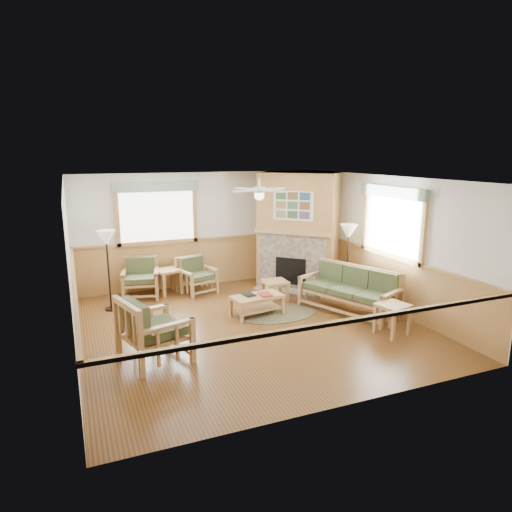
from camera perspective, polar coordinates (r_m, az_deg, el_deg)
name	(u,v)px	position (r m, az deg, el deg)	size (l,w,h in m)	color
floor	(250,326)	(8.58, -0.70, -8.74)	(6.00, 6.00, 0.01)	brown
ceiling	(250,179)	(7.99, -0.75, 9.61)	(6.00, 6.00, 0.01)	white
wall_back	(204,229)	(10.97, -6.54, 3.31)	(6.00, 0.02, 2.70)	silver
wall_front	(343,306)	(5.60, 10.77, -6.14)	(6.00, 0.02, 2.70)	silver
wall_left	(71,271)	(7.63, -22.17, -1.78)	(0.02, 6.00, 2.70)	silver
wall_right	(387,243)	(9.67, 16.04, 1.61)	(0.02, 6.00, 2.70)	silver
wainscot	(250,298)	(8.39, -0.71, -5.22)	(6.00, 6.00, 1.10)	#B08248
fireplace	(299,230)	(10.85, 5.35, 3.23)	(2.20, 2.20, 2.70)	#B08248
window_back	(155,181)	(10.55, -12.46, 9.18)	(1.90, 0.16, 1.50)	white
window_right	(396,185)	(9.34, 17.06, 8.48)	(0.16, 1.90, 1.50)	white
ceiling_fan	(259,180)	(8.38, 0.42, 9.49)	(1.24, 1.24, 0.36)	white
sofa	(349,290)	(9.32, 11.53, -4.24)	(0.81, 1.97, 0.91)	tan
armchair_back_left	(140,278)	(10.41, -14.25, -2.69)	(0.77, 0.77, 0.87)	tan
armchair_back_right	(197,276)	(10.49, -7.40, -2.44)	(0.72, 0.72, 0.81)	tan
armchair_left	(154,329)	(7.22, -12.58, -8.91)	(0.91, 0.91, 1.02)	tan
coffee_table	(257,305)	(9.05, 0.15, -6.17)	(1.01, 0.51, 0.41)	tan
end_table_chairs	(168,281)	(10.55, -10.91, -3.14)	(0.52, 0.49, 0.58)	tan
end_table_sofa	(392,319)	(8.44, 16.67, -7.59)	(0.50, 0.48, 0.56)	tan
footstool	(275,290)	(9.97, 2.41, -4.29)	(0.50, 0.50, 0.43)	tan
braided_rug	(276,313)	(9.18, 2.53, -7.19)	(1.63, 1.63, 0.01)	brown
floor_lamp_left	(109,271)	(9.64, -17.95, -1.74)	(0.38, 0.38, 1.65)	black
floor_lamp_right	(347,262)	(10.08, 11.34, -0.72)	(0.38, 0.38, 1.66)	black
book_red	(265,294)	(8.99, 1.16, -4.74)	(0.22, 0.30, 0.03)	maroon
book_dark	(249,294)	(8.98, -0.91, -4.78)	(0.20, 0.27, 0.03)	black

